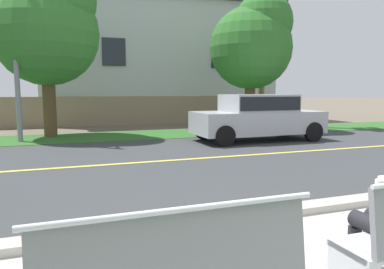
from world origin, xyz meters
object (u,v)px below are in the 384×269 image
at_px(car_silver_near, 258,115).
at_px(shade_tree_left, 49,25).
at_px(shade_tree_centre, 254,42).
at_px(streetlamp, 14,8).

distance_m(car_silver_near, shade_tree_left, 7.89).
bearing_deg(shade_tree_centre, streetlamp, -176.36).
relative_size(shade_tree_left, shade_tree_centre, 1.06).
height_order(car_silver_near, shade_tree_left, shade_tree_left).
distance_m(car_silver_near, shade_tree_centre, 4.52).
bearing_deg(streetlamp, car_silver_near, -18.96).
height_order(car_silver_near, shade_tree_centre, shade_tree_centre).
bearing_deg(car_silver_near, shade_tree_centre, 63.35).
height_order(car_silver_near, streetlamp, streetlamp).
xyz_separation_m(car_silver_near, shade_tree_left, (-6.43, 3.38, 3.09)).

